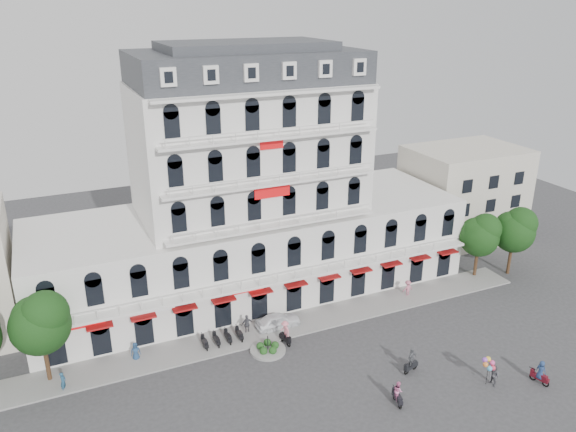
{
  "coord_description": "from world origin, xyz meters",
  "views": [
    {
      "loc": [
        -18.66,
        -33.52,
        29.37
      ],
      "look_at": [
        0.76,
        10.0,
        10.99
      ],
      "focal_mm": 35.0,
      "sensor_mm": 36.0,
      "label": 1
    }
  ],
  "objects_px": {
    "rider_northeast": "(411,360)",
    "rider_center": "(285,332)",
    "rider_east": "(541,372)",
    "balloon_vendor": "(492,372)",
    "rider_southwest": "(398,393)",
    "parked_car": "(278,321)"
  },
  "relations": [
    {
      "from": "rider_northeast",
      "to": "rider_center",
      "type": "distance_m",
      "value": 11.42
    },
    {
      "from": "rider_east",
      "to": "balloon_vendor",
      "type": "xyz_separation_m",
      "value": [
        -3.79,
        1.43,
        0.21
      ]
    },
    {
      "from": "rider_east",
      "to": "rider_center",
      "type": "height_order",
      "value": "rider_center"
    },
    {
      "from": "rider_southwest",
      "to": "rider_east",
      "type": "xyz_separation_m",
      "value": [
        12.08,
        -2.62,
        -0.01
      ]
    },
    {
      "from": "rider_center",
      "to": "balloon_vendor",
      "type": "height_order",
      "value": "balloon_vendor"
    },
    {
      "from": "rider_southwest",
      "to": "balloon_vendor",
      "type": "height_order",
      "value": "balloon_vendor"
    },
    {
      "from": "rider_northeast",
      "to": "parked_car",
      "type": "bearing_deg",
      "value": -71.37
    },
    {
      "from": "rider_east",
      "to": "balloon_vendor",
      "type": "bearing_deg",
      "value": 53.84
    },
    {
      "from": "parked_car",
      "to": "rider_east",
      "type": "bearing_deg",
      "value": -135.58
    },
    {
      "from": "rider_east",
      "to": "balloon_vendor",
      "type": "distance_m",
      "value": 4.06
    },
    {
      "from": "parked_car",
      "to": "rider_northeast",
      "type": "distance_m",
      "value": 13.26
    },
    {
      "from": "rider_center",
      "to": "rider_east",
      "type": "bearing_deg",
      "value": 39.92
    },
    {
      "from": "rider_northeast",
      "to": "rider_center",
      "type": "height_order",
      "value": "rider_center"
    },
    {
      "from": "rider_southwest",
      "to": "rider_east",
      "type": "distance_m",
      "value": 12.36
    },
    {
      "from": "rider_east",
      "to": "rider_northeast",
      "type": "relative_size",
      "value": 0.94
    },
    {
      "from": "rider_center",
      "to": "balloon_vendor",
      "type": "bearing_deg",
      "value": 35.76
    },
    {
      "from": "parked_car",
      "to": "rider_northeast",
      "type": "bearing_deg",
      "value": -145.59
    },
    {
      "from": "rider_northeast",
      "to": "rider_southwest",
      "type": "bearing_deg",
      "value": 25.0
    },
    {
      "from": "rider_east",
      "to": "rider_center",
      "type": "xyz_separation_m",
      "value": [
        -16.74,
        13.68,
        0.21
      ]
    },
    {
      "from": "rider_southwest",
      "to": "rider_east",
      "type": "relative_size",
      "value": 0.99
    },
    {
      "from": "parked_car",
      "to": "balloon_vendor",
      "type": "relative_size",
      "value": 1.77
    },
    {
      "from": "rider_center",
      "to": "balloon_vendor",
      "type": "distance_m",
      "value": 17.82
    }
  ]
}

